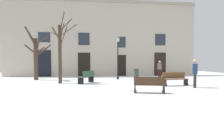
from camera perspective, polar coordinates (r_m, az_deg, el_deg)
ground_plane at (r=12.26m, az=1.07°, el=-4.93°), size 32.81×32.81×0.00m
building_facade at (r=21.17m, az=-2.58°, el=9.47°), size 20.51×0.60×8.17m
tree_center at (r=17.73m, az=-21.41°, el=3.96°), size 2.10×1.68×4.42m
tree_near_facade at (r=14.52m, az=-14.92°, el=5.59°), size 1.95×2.16×4.97m
streetlamp at (r=17.21m, az=1.72°, el=4.91°), size 0.30×0.30×3.74m
litter_bin at (r=17.96m, az=7.10°, el=-1.11°), size 0.47×0.47×0.88m
bench_back_to_back_left at (r=13.48m, az=17.91°, el=-2.45°), size 1.77×0.70×0.88m
bench_by_litter_bin at (r=14.29m, az=-7.38°, el=-1.98°), size 1.26×1.72×0.91m
bench_near_center_tree at (r=10.00m, az=10.87°, el=-4.25°), size 1.63×0.86×0.84m
person_crossing_plaza at (r=19.52m, az=13.77°, el=0.50°), size 0.41×0.43×1.64m
person_strolling at (r=12.81m, az=23.12°, el=-0.52°), size 0.41×0.43×1.72m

